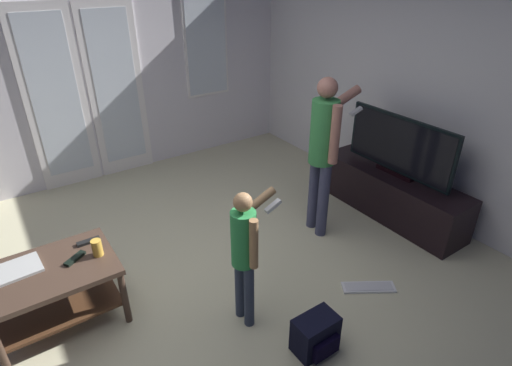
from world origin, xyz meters
TOP-DOWN VIEW (x-y plane):
  - ground_plane at (0.00, 0.00)m, footprint 5.46×5.26m
  - wall_back_with_doors at (0.04, 2.60)m, footprint 5.46×0.09m
  - wall_right_plain at (2.70, 0.00)m, footprint 0.06×5.26m
  - coffee_table at (-0.90, 0.29)m, footprint 0.88×0.63m
  - tv_stand at (2.33, -0.09)m, footprint 0.45×1.64m
  - flat_screen_tv at (2.33, -0.09)m, footprint 0.08×1.22m
  - person_adult at (1.50, 0.12)m, footprint 0.69×0.42m
  - person_child at (0.25, -0.47)m, footprint 0.50×0.31m
  - backpack at (0.50, -0.98)m, footprint 0.31×0.23m
  - loose_keyboard at (1.28, -0.77)m, footprint 0.44×0.35m
  - laptop_closed at (-1.11, 0.40)m, footprint 0.36×0.27m
  - cup_near_edge at (-0.57, 0.25)m, footprint 0.07×0.07m
  - tv_remote_black at (-0.73, 0.29)m, footprint 0.17×0.14m
  - dvd_remote_slim at (-0.59, 0.45)m, footprint 0.17×0.05m

SIDE VIEW (x-z plane):
  - ground_plane at x=0.00m, z-range -0.02..0.00m
  - loose_keyboard at x=1.28m, z-range 0.00..0.02m
  - backpack at x=0.50m, z-range 0.00..0.28m
  - tv_stand at x=2.33m, z-range 0.00..0.48m
  - coffee_table at x=-0.90m, z-range 0.11..0.61m
  - laptop_closed at x=-1.11m, z-range 0.50..0.52m
  - tv_remote_black at x=-0.73m, z-range 0.50..0.52m
  - dvd_remote_slim at x=-0.59m, z-range 0.50..0.52m
  - cup_near_edge at x=-0.57m, z-range 0.50..0.63m
  - person_child at x=0.25m, z-range 0.11..1.22m
  - flat_screen_tv at x=2.33m, z-range 0.48..1.10m
  - person_adult at x=1.50m, z-range 0.16..1.71m
  - wall_back_with_doors at x=0.04m, z-range -0.03..2.64m
  - wall_right_plain at x=2.70m, z-range 0.00..2.65m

